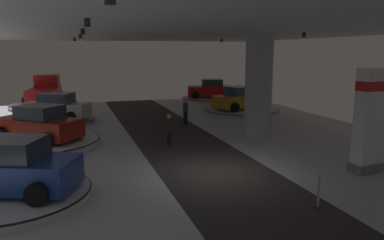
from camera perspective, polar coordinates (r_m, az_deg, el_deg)
The scene contains 19 objects.
ground at distance 14.46m, azimuth 3.74°, elevation -8.10°, with size 24.00×44.00×0.06m.
ceiling_with_spotlights at distance 13.74m, azimuth 4.03°, elevation 14.52°, with size 24.00×44.00×0.39m.
column_right at distance 20.34m, azimuth 10.19°, elevation 5.18°, with size 1.46×1.46×5.50m.
brand_sign_pylon at distance 15.52m, azimuth 25.59°, elevation 0.09°, with size 1.34×0.80×3.97m.
display_platform_deep_right at distance 35.06m, azimuth 2.80°, elevation 3.29°, with size 5.30×5.30×0.31m.
display_car_deep_right at distance 34.96m, azimuth 2.87°, elevation 4.75°, with size 4.53×3.09×1.71m.
display_platform_near_left at distance 13.16m, azimuth -26.23°, elevation -10.30°, with size 4.99×4.99×0.27m.
display_car_near_left at distance 12.87m, azimuth -26.43°, elevation -6.61°, with size 4.57×3.43×1.71m.
display_platform_far_left at distance 25.52m, azimuth -20.18°, elevation -0.15°, with size 4.93×4.93×0.25m.
display_car_far_left at distance 25.36m, azimuth -20.24°, elevation 1.79°, with size 4.57×3.44×1.71m.
display_platform_mid_left at distance 19.85m, azimuth -22.33°, elevation -3.15°, with size 5.79×5.79×0.30m.
display_car_mid_left at distance 19.65m, azimuth -22.45°, elevation -0.61°, with size 4.36×4.10×1.71m.
display_platform_far_right at distance 28.69m, azimuth 7.53°, elevation 1.53°, with size 5.74×5.74×0.25m.
display_car_far_right at distance 28.55m, azimuth 7.53°, elevation 3.25°, with size 4.52×3.05×1.71m.
display_platform_deep_left at distance 32.56m, azimuth -21.57°, elevation 2.00°, with size 5.68×5.68×0.30m.
pickup_truck_deep_left at distance 32.74m, azimuth -21.61°, elevation 3.93°, with size 3.05×5.47×2.30m.
visitor_walking_near at distance 18.12m, azimuth -3.57°, elevation -1.21°, with size 0.32×0.32×1.59m.
visitor_walking_far at distance 23.53m, azimuth -1.00°, elevation 1.53°, with size 0.32×0.32×1.59m.
stanchion_a at distance 11.86m, azimuth 18.84°, elevation -10.89°, with size 0.28×0.28×1.01m.
Camera 1 is at (-5.15, -12.70, 4.59)m, focal length 34.72 mm.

